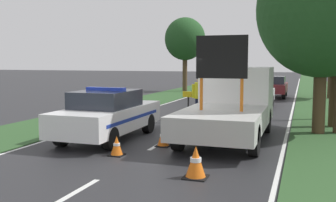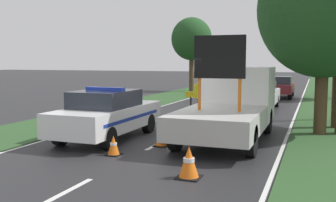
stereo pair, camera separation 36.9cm
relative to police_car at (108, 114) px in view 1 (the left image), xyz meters
name	(u,v)px [view 1 (the left image)]	position (x,y,z in m)	size (l,w,h in m)	color
ground_plane	(172,137)	(1.79, 0.99, -0.78)	(160.00, 160.00, 0.00)	#28282B
lane_markings	(240,98)	(1.79, 15.42, -0.77)	(7.04, 62.77, 0.01)	silver
grass_verge_left	(189,90)	(-3.34, 20.99, -0.76)	(3.12, 120.00, 0.03)	#2D5128
grass_verge_right	(319,93)	(6.92, 20.99, -0.76)	(3.12, 120.00, 0.03)	#2D5128
police_car	(108,114)	(0.00, 0.00, 0.00)	(1.81, 4.55, 1.63)	white
work_truck	(232,103)	(3.57, 1.60, 0.31)	(2.27, 5.66, 3.13)	white
road_barrier	(211,97)	(2.04, 5.31, 0.14)	(2.43, 0.08, 1.13)	black
police_officer	(199,94)	(1.67, 4.88, 0.29)	(0.64, 0.41, 1.79)	#191E38
pedestrian_civilian	(211,98)	(2.23, 4.50, 0.20)	(0.60, 0.38, 1.66)	brown
traffic_cone_near_police	(117,146)	(1.23, -1.89, -0.53)	(0.36, 0.36, 0.51)	black
traffic_cone_centre_front	(163,137)	(1.99, -0.46, -0.51)	(0.39, 0.39, 0.54)	black
traffic_cone_near_truck	(196,162)	(3.65, -3.11, -0.44)	(0.49, 0.49, 0.68)	black
traffic_cone_behind_barrier	(202,107)	(1.33, 6.64, -0.46)	(0.46, 0.46, 0.63)	black
queued_car_sedan_silver	(255,94)	(3.39, 9.47, -0.04)	(1.72, 4.12, 1.41)	#B2B2B7
queued_car_wagon_maroon	(272,86)	(3.74, 16.53, -0.03)	(1.88, 4.08, 1.42)	maroon
queued_car_van_white	(233,80)	(-0.03, 23.38, 0.06)	(1.76, 4.40, 1.59)	silver
roadside_tree_near_left	(185,39)	(-3.28, 19.43, 3.39)	(3.23, 3.23, 5.89)	#4C3823
roadside_tree_mid_right	(333,29)	(7.42, 16.61, 3.72)	(4.01, 4.01, 6.62)	#4C3823
roadside_tree_far_left	(323,9)	(6.24, 3.07, 3.32)	(4.25, 4.25, 6.35)	#4C3823
utility_pole	(323,19)	(6.41, 6.46, 3.34)	(1.20, 0.20, 8.01)	#473828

